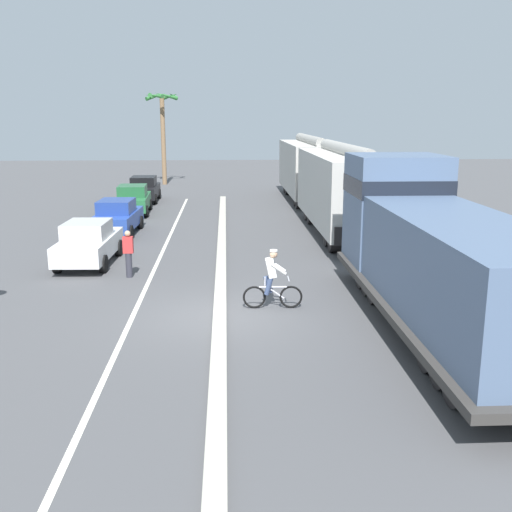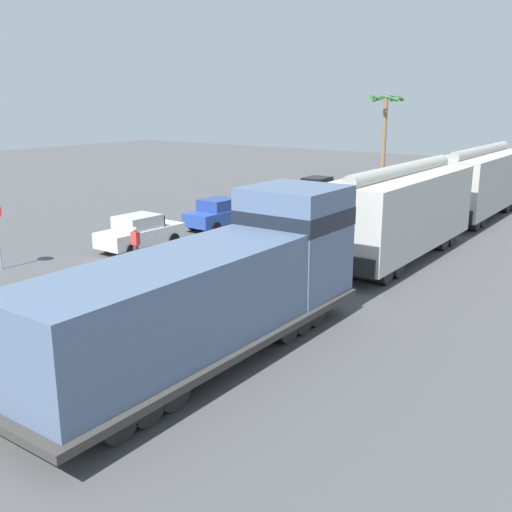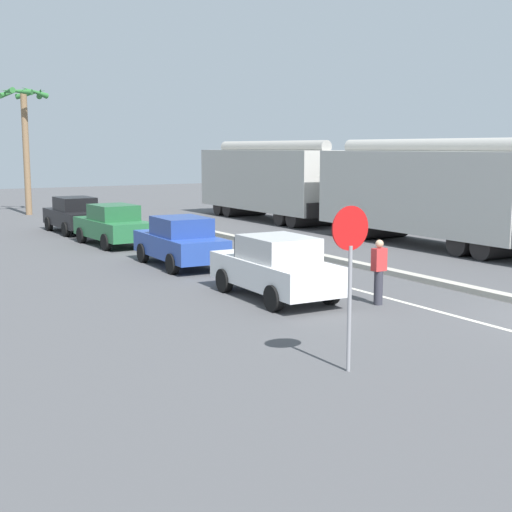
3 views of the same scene
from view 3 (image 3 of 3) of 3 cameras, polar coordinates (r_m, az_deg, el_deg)
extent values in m
cube|color=#B2AD9E|center=(21.25, 13.00, -1.75)|extent=(0.36, 36.00, 0.16)
cube|color=silver|center=(19.70, 7.95, -2.65)|extent=(0.14, 36.00, 0.01)
cube|color=beige|center=(28.77, 13.60, 5.07)|extent=(2.90, 10.40, 3.10)
cylinder|color=#A19F99|center=(28.72, 13.73, 8.51)|extent=(0.60, 9.88, 0.60)
cube|color=black|center=(32.79, 7.08, 3.56)|extent=(2.61, 0.10, 0.70)
cylinder|color=black|center=(31.70, 8.71, 2.44)|extent=(2.46, 0.90, 0.90)
cylinder|color=black|center=(30.87, 10.01, 2.24)|extent=(2.46, 0.90, 0.90)
cylinder|color=black|center=(27.09, 17.44, 1.09)|extent=(2.46, 0.90, 0.90)
cylinder|color=black|center=(26.39, 19.22, 0.81)|extent=(2.46, 0.90, 0.90)
cube|color=#B6B4AC|center=(37.90, 1.16, 6.13)|extent=(2.90, 10.40, 3.10)
cylinder|color=#9B9992|center=(37.86, 1.16, 8.74)|extent=(0.60, 9.88, 0.60)
cube|color=black|center=(42.50, -2.63, 4.78)|extent=(2.61, 0.10, 0.70)
cube|color=black|center=(33.66, 5.92, 3.71)|extent=(2.61, 0.10, 0.70)
cylinder|color=black|center=(41.25, -1.65, 3.97)|extent=(2.46, 0.90, 0.90)
cylinder|color=black|center=(40.30, -0.88, 3.86)|extent=(2.46, 0.90, 0.90)
cylinder|color=black|center=(35.79, 3.43, 3.23)|extent=(2.46, 0.90, 0.90)
cylinder|color=black|center=(34.89, 4.45, 3.08)|extent=(2.46, 0.90, 0.90)
cube|color=silver|center=(18.29, 1.54, -1.32)|extent=(1.84, 4.25, 0.70)
cube|color=beige|center=(18.06, 1.79, 0.64)|extent=(1.56, 1.95, 0.60)
cube|color=#1E232D|center=(18.92, 0.23, 0.86)|extent=(1.43, 0.17, 0.51)
cylinder|color=black|center=(19.10, -2.55, -1.97)|extent=(0.24, 0.65, 0.64)
cylinder|color=black|center=(19.86, 1.62, -1.55)|extent=(0.24, 0.65, 0.64)
cylinder|color=black|center=(16.85, 1.43, -3.40)|extent=(0.24, 0.65, 0.64)
cylinder|color=black|center=(17.71, 5.94, -2.85)|extent=(0.24, 0.65, 0.64)
cube|color=#28479E|center=(23.38, -6.10, 0.83)|extent=(1.85, 4.26, 0.70)
cube|color=navy|center=(23.16, -5.99, 2.38)|extent=(1.57, 1.95, 0.60)
cube|color=#1E232D|center=(24.08, -6.92, 2.48)|extent=(1.43, 0.17, 0.51)
cylinder|color=black|center=(24.34, -9.04, 0.25)|extent=(0.24, 0.65, 0.64)
cylinder|color=black|center=(24.92, -5.55, 0.51)|extent=(0.24, 0.65, 0.64)
cylinder|color=black|center=(21.93, -6.71, -0.63)|extent=(0.24, 0.65, 0.64)
cylinder|color=black|center=(22.58, -2.92, -0.31)|extent=(0.24, 0.65, 0.64)
cube|color=#286B3D|center=(28.78, -11.41, 2.18)|extent=(1.90, 4.28, 0.70)
cube|color=#225B34|center=(28.57, -11.33, 3.45)|extent=(1.59, 1.97, 0.60)
cube|color=#1E232D|center=(29.50, -12.08, 3.49)|extent=(1.43, 0.19, 0.51)
cylinder|color=black|center=(29.73, -13.79, 1.63)|extent=(0.25, 0.65, 0.64)
cylinder|color=black|center=(30.32, -10.92, 1.86)|extent=(0.25, 0.65, 0.64)
cylinder|color=black|center=(27.32, -11.90, 1.09)|extent=(0.25, 0.65, 0.64)
cylinder|color=black|center=(27.95, -8.84, 1.34)|extent=(0.25, 0.65, 0.64)
cube|color=black|center=(33.46, -14.33, 2.98)|extent=(1.77, 4.23, 0.70)
cube|color=black|center=(33.26, -14.29, 4.07)|extent=(1.53, 1.92, 0.60)
cube|color=#1E232D|center=(34.21, -14.80, 4.09)|extent=(1.43, 0.14, 0.51)
cylinder|color=black|center=(34.50, -16.25, 2.48)|extent=(0.23, 0.64, 0.64)
cylinder|color=black|center=(34.97, -13.70, 2.66)|extent=(0.23, 0.64, 0.64)
cylinder|color=black|center=(32.02, -14.97, 2.07)|extent=(0.23, 0.64, 0.64)
cylinder|color=black|center=(32.52, -12.25, 2.27)|extent=(0.23, 0.64, 0.64)
cylinder|color=gray|center=(12.35, 7.48, -4.26)|extent=(0.07, 0.07, 2.20)
cylinder|color=red|center=(12.13, 7.55, 2.22)|extent=(0.76, 0.03, 0.76)
cylinder|color=white|center=(12.14, 7.51, 2.23)|extent=(0.48, 0.02, 0.48)
cylinder|color=#846647|center=(42.93, -17.90, 7.71)|extent=(0.36, 0.36, 6.84)
cone|color=#2D7033|center=(43.07, -16.90, 12.39)|extent=(0.67, 1.86, 0.62)
cone|color=#2D7033|center=(43.84, -17.57, 12.29)|extent=(1.60, 1.42, 0.65)
cone|color=#2D7033|center=(43.62, -19.04, 12.24)|extent=(1.66, 1.33, 0.75)
cone|color=#2D7033|center=(42.74, -19.28, 12.31)|extent=(0.52, 1.83, 0.38)
cone|color=#2D7033|center=(42.21, -18.63, 12.39)|extent=(1.64, 1.35, 0.45)
cone|color=#2D7033|center=(42.35, -17.32, 12.44)|extent=(1.77, 1.12, 0.67)
cylinder|color=#33333D|center=(17.82, 9.76, -2.52)|extent=(0.22, 0.22, 0.85)
cube|color=red|center=(17.70, 9.82, -0.28)|extent=(0.34, 0.22, 0.56)
sphere|color=tan|center=(17.64, 9.85, 0.97)|extent=(0.20, 0.20, 0.20)
camera|label=1|loc=(16.34, 84.38, 6.27)|focal=42.00mm
camera|label=2|loc=(30.27, 67.22, 9.11)|focal=42.00mm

